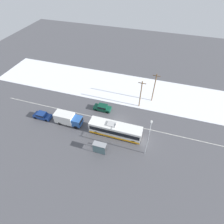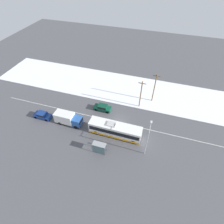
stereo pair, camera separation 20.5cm
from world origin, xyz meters
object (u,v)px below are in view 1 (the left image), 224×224
utility_pole_roadside (141,94)px  utility_pole_snowlot (154,88)px  pedestrian_at_stop (103,144)px  box_truck (68,118)px  bus_shelter (99,147)px  streetlamp (148,137)px  city_bus (115,130)px  sedan_car (102,107)px  parked_car_near_truck (42,115)px

utility_pole_roadside → utility_pole_snowlot: (2.75, 3.17, 0.26)m
pedestrian_at_stop → utility_pole_roadside: bearing=72.0°
box_truck → bus_shelter: 10.75m
streetlamp → utility_pole_snowlot: 15.71m
city_bus → pedestrian_at_stop: 4.16m
pedestrian_at_stop → bus_shelter: bearing=-100.2°
sedan_car → streetlamp: 15.15m
box_truck → utility_pole_roadside: bearing=36.1°
pedestrian_at_stop → city_bus: bearing=69.5°
box_truck → pedestrian_at_stop: 10.41m
box_truck → parked_car_near_truck: 6.70m
box_truck → pedestrian_at_stop: bearing=-21.7°
parked_car_near_truck → utility_pole_snowlot: size_ratio=0.52×
utility_pole_snowlot → bus_shelter: bearing=-112.1°
sedan_car → bus_shelter: bearing=106.6°
box_truck → streetlamp: bearing=-6.7°
city_bus → utility_pole_roadside: size_ratio=1.47×
streetlamp → utility_pole_snowlot: bearing=93.4°
pedestrian_at_stop → utility_pole_roadside: size_ratio=0.21×
utility_pole_roadside → pedestrian_at_stop: bearing=-108.0°
box_truck → bus_shelter: box_truck is taller
sedan_car → bus_shelter: size_ratio=1.64×
bus_shelter → parked_car_near_truck: bearing=162.9°
parked_car_near_truck → pedestrian_at_stop: bearing=-12.4°
box_truck → utility_pole_snowlot: (17.03, 13.57, 2.65)m
pedestrian_at_stop → streetlamp: (8.31, 1.74, 3.31)m
utility_pole_roadside → utility_pole_snowlot: 4.20m
sedan_car → utility_pole_roadside: bearing=-154.5°
streetlamp → sedan_car: bearing=144.6°
bus_shelter → utility_pole_roadside: (4.87, 15.62, 2.29)m
box_truck → pedestrian_at_stop: (9.65, -3.85, -0.61)m
parked_car_near_truck → pedestrian_at_stop: 16.69m
parked_car_near_truck → pedestrian_at_stop: pedestrian_at_stop is taller
bus_shelter → city_bus: bearing=72.1°
city_bus → pedestrian_at_stop: bearing=-110.5°
pedestrian_at_stop → bus_shelter: bus_shelter is taller
bus_shelter → streetlamp: size_ratio=0.39×
sedan_car → parked_car_near_truck: bearing=28.0°
box_truck → city_bus: bearing=0.0°
parked_car_near_truck → streetlamp: size_ratio=0.63×
pedestrian_at_stop → utility_pole_snowlot: utility_pole_snowlot is taller
streetlamp → utility_pole_snowlot: utility_pole_snowlot is taller
sedan_car → bus_shelter: (3.47, -11.65, 0.84)m
pedestrian_at_stop → utility_pole_roadside: 15.28m
parked_car_near_truck → bus_shelter: (16.06, -4.95, 0.86)m
sedan_car → parked_car_near_truck: sedan_car is taller
sedan_car → utility_pole_roadside: utility_pole_roadside is taller
city_bus → sedan_car: (-5.16, 6.43, -0.74)m
box_truck → pedestrian_at_stop: size_ratio=3.90×
sedan_car → parked_car_near_truck: 14.25m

